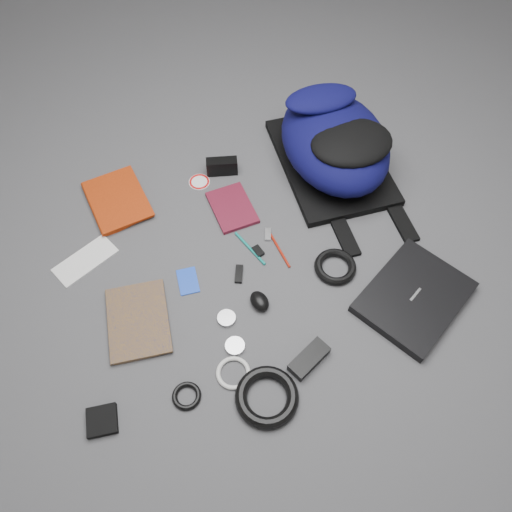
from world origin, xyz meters
name	(u,v)px	position (x,y,z in m)	size (l,w,h in m)	color
ground	(256,259)	(0.00, 0.00, 0.00)	(4.00, 4.00, 0.00)	#4F4F51
backpack	(335,141)	(0.41, 0.28, 0.11)	(0.38, 0.55, 0.23)	#080732
laptop	(414,297)	(0.39, -0.31, 0.02)	(0.33, 0.25, 0.03)	black
textbook_red	(91,210)	(-0.45, 0.39, 0.01)	(0.18, 0.25, 0.03)	#922608
comic_book	(108,327)	(-0.50, -0.06, 0.01)	(0.18, 0.24, 0.02)	#AC750C
envelope	(85,260)	(-0.51, 0.20, 0.00)	(0.20, 0.09, 0.00)	white
dvd_case	(232,208)	(0.00, 0.22, 0.01)	(0.13, 0.18, 0.01)	#4C0E1C
compact_camera	(222,166)	(0.03, 0.39, 0.03)	(0.11, 0.04, 0.06)	black
sticker_disc	(199,182)	(-0.07, 0.38, 0.00)	(0.08, 0.08, 0.00)	white
pen_teal	(250,248)	(0.00, 0.04, 0.00)	(0.01, 0.01, 0.16)	#0D7D73
pen_red	(280,250)	(0.08, 0.00, 0.00)	(0.01, 0.01, 0.14)	#9B1B0B
id_badge	(188,281)	(-0.23, 0.00, 0.00)	(0.06, 0.09, 0.00)	blue
usb_black	(239,274)	(-0.07, -0.03, 0.01)	(0.02, 0.06, 0.01)	black
usb_silver	(268,234)	(0.07, 0.07, 0.00)	(0.02, 0.05, 0.01)	#A4A4A6
key_fob	(258,251)	(0.02, 0.02, 0.01)	(0.03, 0.04, 0.01)	black
mouse	(260,301)	(-0.05, -0.15, 0.02)	(0.05, 0.07, 0.04)	black
headphone_left	(227,318)	(-0.16, -0.16, 0.01)	(0.06, 0.06, 0.01)	#A7A7A9
headphone_right	(235,346)	(-0.17, -0.26, 0.01)	(0.06, 0.06, 0.01)	#BCBCBE
cable_coil	(335,267)	(0.22, -0.13, 0.01)	(0.13, 0.13, 0.03)	black
power_brick	(309,359)	(0.01, -0.37, 0.02)	(0.13, 0.05, 0.03)	black
power_cord_coil	(267,397)	(-0.14, -0.43, 0.02)	(0.17, 0.17, 0.03)	black
pouch	(102,421)	(-0.57, -0.32, 0.01)	(0.08, 0.08, 0.02)	black
earbud_coil	(187,396)	(-0.34, -0.34, 0.01)	(0.08, 0.08, 0.01)	black
white_cable_coil	(233,373)	(-0.20, -0.33, 0.01)	(0.10, 0.10, 0.01)	silver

